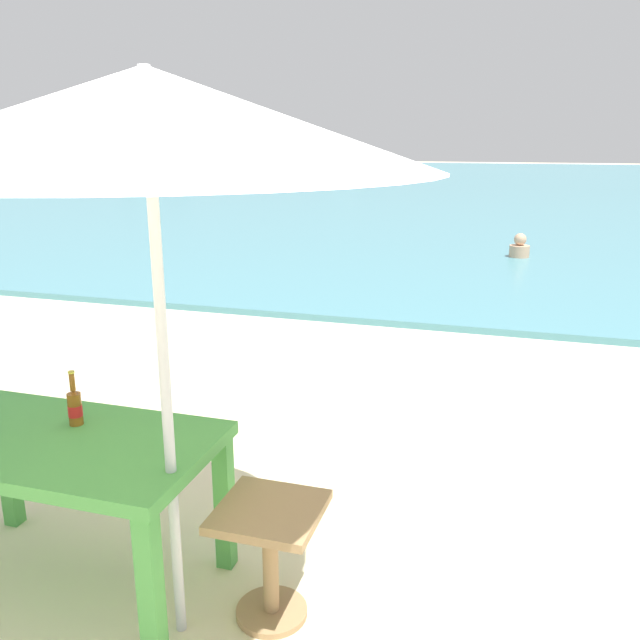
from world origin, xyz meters
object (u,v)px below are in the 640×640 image
(picnic_table_green, at_px, (61,460))
(boat_tanker, at_px, (153,168))
(boat_barge, at_px, (348,160))
(side_table_wood, at_px, (270,546))
(beer_bottle_amber, at_px, (75,406))
(swimmer_person, at_px, (520,248))
(patio_umbrella, at_px, (147,120))

(picnic_table_green, bearing_deg, boat_tanker, 119.96)
(boat_tanker, distance_m, boat_barge, 15.45)
(picnic_table_green, height_order, side_table_wood, picnic_table_green)
(picnic_table_green, height_order, boat_barge, boat_barge)
(picnic_table_green, xyz_separation_m, boat_tanker, (-16.57, 28.75, -0.10))
(beer_bottle_amber, height_order, boat_tanker, boat_tanker)
(boat_tanker, xyz_separation_m, boat_barge, (7.00, 13.77, 0.11))
(swimmer_person, xyz_separation_m, boat_tanker, (-18.53, 19.28, 0.31))
(side_table_wood, height_order, boat_tanker, boat_tanker)
(picnic_table_green, distance_m, swimmer_person, 9.68)
(beer_bottle_amber, distance_m, boat_barge, 43.44)
(patio_umbrella, distance_m, side_table_wood, 1.81)
(beer_bottle_amber, distance_m, swimmer_person, 9.55)
(patio_umbrella, height_order, side_table_wood, patio_umbrella)
(patio_umbrella, distance_m, swimmer_person, 9.87)
(beer_bottle_amber, distance_m, side_table_wood, 1.11)
(picnic_table_green, height_order, swimmer_person, picnic_table_green)
(boat_tanker, height_order, boat_barge, boat_barge)
(beer_bottle_amber, height_order, boat_barge, boat_barge)
(side_table_wood, distance_m, swimmer_person, 9.45)
(swimmer_person, bearing_deg, patio_umbrella, -97.86)
(beer_bottle_amber, bearing_deg, boat_tanker, 120.07)
(beer_bottle_amber, height_order, side_table_wood, beer_bottle_amber)
(swimmer_person, bearing_deg, side_table_wood, -95.95)
(swimmer_person, relative_size, boat_barge, 0.09)
(side_table_wood, relative_size, boat_barge, 0.12)
(patio_umbrella, distance_m, boat_barge, 43.87)
(picnic_table_green, relative_size, boat_tanker, 0.39)
(side_table_wood, distance_m, boat_barge, 43.74)
(picnic_table_green, xyz_separation_m, swimmer_person, (1.96, 9.47, -0.41))
(side_table_wood, distance_m, boat_tanker, 33.62)
(side_table_wood, relative_size, swimmer_person, 1.32)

